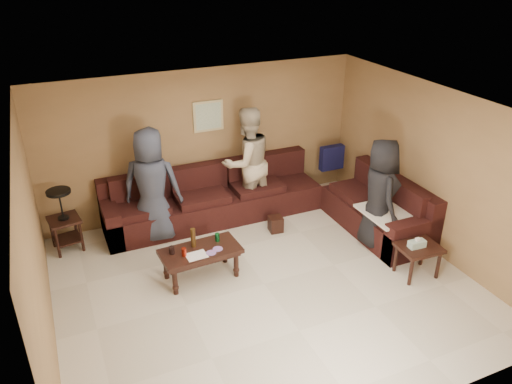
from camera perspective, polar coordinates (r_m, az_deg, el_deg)
room at (r=6.23m, az=1.05°, el=1.86°), size 5.60×5.50×2.50m
sectional_sofa at (r=8.37m, az=1.69°, el=-1.58°), size 4.65×2.90×0.97m
coffee_table at (r=7.04m, az=-6.40°, el=-7.02°), size 1.13×0.61×0.74m
end_table_left at (r=8.10m, az=-21.12°, el=-2.90°), size 0.50×0.50×1.01m
side_table_right at (r=7.40m, az=18.06°, el=-6.34°), size 0.60×0.50×0.62m
waste_bin at (r=8.23m, az=2.26°, el=-3.68°), size 0.24×0.24×0.26m
wall_art at (r=8.41m, az=-5.48°, el=8.63°), size 0.52×0.04×0.52m
person_left at (r=7.84m, az=-11.82°, el=0.70°), size 1.07×0.91×1.85m
person_middle at (r=8.43m, az=-1.01°, el=3.40°), size 1.04×0.87×1.91m
person_right at (r=7.77m, az=13.95°, el=-0.22°), size 0.73×0.96×1.74m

